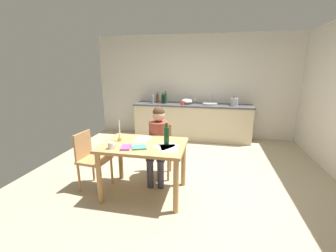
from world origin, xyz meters
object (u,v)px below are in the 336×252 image
object	(u,v)px
sink_unit	(210,104)
bottle_vinegar	(157,98)
wine_glass_by_kettle	(191,99)
teacup_on_counter	(183,103)
chair_side_empty	(91,158)
wine_glass_near_sink	(195,99)
candlestick	(120,135)
bottle_sauce	(166,98)
bottle_wine_red	(163,99)
wine_glass_back_left	(188,99)
coffee_mug	(111,145)
book_magazine	(139,147)
wine_bottle_on_table	(166,136)
person_seated	(158,139)
chair_at_table	(160,148)
mixing_bowl	(187,101)
book_cookery	(126,147)
stovetop_kettle	(234,101)
dining_table	(144,152)
bottle_oil	(153,99)
wine_glass_back_right	(185,99)

from	to	relation	value
sink_unit	bottle_vinegar	bearing A→B (deg)	179.06
wine_glass_by_kettle	teacup_on_counter	size ratio (longest dim) A/B	1.29
chair_side_empty	wine_glass_near_sink	world-z (taller)	wine_glass_near_sink
candlestick	bottle_sauce	world-z (taller)	bottle_sauce
bottle_wine_red	wine_glass_near_sink	size ratio (longest dim) A/B	1.73
bottle_vinegar	wine_glass_back_left	world-z (taller)	bottle_vinegar
coffee_mug	book_magazine	size ratio (longest dim) A/B	0.59
coffee_mug	wine_glass_back_left	distance (m)	3.23
bottle_wine_red	wine_glass_back_left	bearing A→B (deg)	14.66
book_magazine	wine_bottle_on_table	world-z (taller)	wine_bottle_on_table
person_seated	candlestick	distance (m)	0.66
chair_at_table	mixing_bowl	xyz separation A→B (m)	(0.19, 2.12, 0.48)
chair_at_table	chair_side_empty	bearing A→B (deg)	-145.07
chair_at_table	book_cookery	xyz separation A→B (m)	(-0.25, -0.85, 0.30)
mixing_bowl	wine_glass_near_sink	size ratio (longest dim) A/B	1.81
wine_glass_near_sink	stovetop_kettle	bearing A→B (deg)	-8.93
bottle_vinegar	stovetop_kettle	bearing A→B (deg)	-0.78
sink_unit	wine_glass_back_left	distance (m)	0.59
chair_at_table	wine_glass_by_kettle	size ratio (longest dim) A/B	5.58
dining_table	sink_unit	xyz separation A→B (m)	(0.84, 2.75, 0.28)
bottle_sauce	teacup_on_counter	bearing A→B (deg)	-16.51
book_cookery	mixing_bowl	distance (m)	3.01
chair_at_table	candlestick	distance (m)	0.83
bottle_vinegar	wine_glass_back_left	size ratio (longest dim) A/B	1.82
candlestick	bottle_wine_red	size ratio (longest dim) A/B	1.11
bottle_oil	mixing_bowl	xyz separation A→B (m)	(0.87, 0.10, -0.05)
candlestick	book_magazine	world-z (taller)	candlestick
person_seated	mixing_bowl	size ratio (longest dim) A/B	4.29
coffee_mug	teacup_on_counter	world-z (taller)	teacup_on_counter
dining_table	bottle_sauce	size ratio (longest dim) A/B	3.66
book_cookery	bottle_sauce	bearing A→B (deg)	79.92
bottle_wine_red	wine_glass_back_right	distance (m)	0.57
book_magazine	bottle_oil	world-z (taller)	bottle_oil
book_magazine	teacup_on_counter	size ratio (longest dim) A/B	1.53
bottle_oil	wine_glass_back_right	xyz separation A→B (m)	(0.79, 0.22, 0.00)
chair_side_empty	bottle_wine_red	bearing A→B (deg)	79.95
chair_at_table	chair_side_empty	distance (m)	1.11
bottle_vinegar	chair_at_table	bearing A→B (deg)	-74.78
wine_bottle_on_table	mixing_bowl	xyz separation A→B (m)	(-0.06, 2.73, 0.07)
dining_table	book_cookery	xyz separation A→B (m)	(-0.18, -0.21, 0.14)
bottle_oil	stovetop_kettle	size ratio (longest dim) A/B	1.16
person_seated	wine_glass_back_left	bearing A→B (deg)	85.41
coffee_mug	bottle_sauce	bearing A→B (deg)	88.65
bottle_vinegar	book_magazine	bearing A→B (deg)	-80.32
dining_table	book_magazine	distance (m)	0.22
candlestick	wine_glass_by_kettle	xyz separation A→B (m)	(0.74, 2.84, 0.16)
stovetop_kettle	wine_glass_by_kettle	world-z (taller)	stovetop_kettle
stovetop_kettle	wine_glass_back_left	world-z (taller)	stovetop_kettle
person_seated	bottle_wine_red	world-z (taller)	person_seated
wine_glass_by_kettle	stovetop_kettle	bearing A→B (deg)	-8.10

